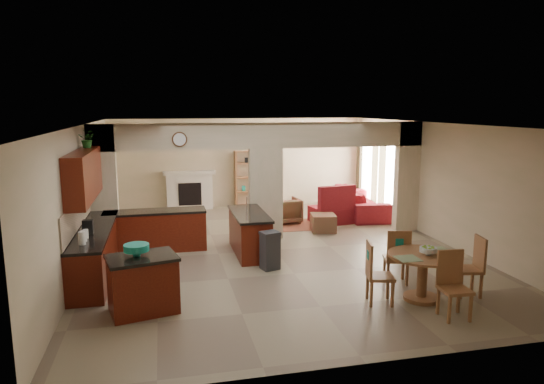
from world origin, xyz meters
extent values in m
plane|color=#82755A|center=(0.00, 0.00, 0.00)|extent=(10.00, 10.00, 0.00)
plane|color=white|center=(0.00, 0.00, 2.80)|extent=(10.00, 10.00, 0.00)
plane|color=beige|center=(0.00, 5.00, 1.40)|extent=(8.00, 0.00, 8.00)
plane|color=beige|center=(0.00, -5.00, 1.40)|extent=(8.00, 0.00, 8.00)
plane|color=beige|center=(-4.00, 0.00, 1.40)|extent=(0.00, 10.00, 10.00)
plane|color=beige|center=(4.00, 0.00, 1.40)|extent=(0.00, 10.00, 10.00)
cube|color=beige|center=(-3.70, 1.00, 1.40)|extent=(0.60, 0.25, 2.80)
cube|color=beige|center=(0.00, 1.00, 1.10)|extent=(0.80, 0.25, 2.20)
cube|color=beige|center=(3.70, 1.00, 1.40)|extent=(0.60, 0.25, 2.80)
cube|color=beige|center=(0.00, 1.00, 2.50)|extent=(8.00, 0.25, 0.60)
cube|color=#420F07|center=(-3.70, -0.80, 0.43)|extent=(0.60, 3.20, 0.86)
cube|color=black|center=(-3.70, -0.80, 0.89)|extent=(0.62, 3.22, 0.05)
cube|color=tan|center=(-3.98, -0.80, 1.20)|extent=(0.02, 3.20, 0.55)
cube|color=#420F07|center=(-2.60, 0.57, 0.43)|extent=(2.20, 0.60, 0.86)
cube|color=black|center=(-2.60, 0.57, 0.89)|extent=(2.22, 0.62, 0.05)
cube|color=#420F07|center=(-3.82, -0.80, 1.92)|extent=(0.35, 2.40, 0.90)
cube|color=#420F07|center=(-0.60, -0.10, 0.43)|extent=(0.65, 1.80, 0.86)
cube|color=black|center=(-0.60, -0.10, 0.89)|extent=(0.70, 1.85, 0.05)
cube|color=silver|center=(-0.60, -0.95, 0.42)|extent=(0.58, 0.04, 0.70)
cylinder|color=#50311A|center=(-2.00, 0.85, 2.45)|extent=(0.34, 0.03, 0.34)
cube|color=brown|center=(1.20, 2.10, 0.01)|extent=(1.60, 1.30, 0.01)
cube|color=beige|center=(-1.60, 4.84, 0.55)|extent=(1.40, 0.28, 1.10)
cube|color=black|center=(-1.60, 4.70, 0.50)|extent=(0.70, 0.04, 0.70)
cube|color=beige|center=(-1.60, 4.82, 1.15)|extent=(1.60, 0.35, 0.10)
cube|color=brown|center=(0.35, 4.82, 0.90)|extent=(1.00, 0.32, 1.80)
cube|color=white|center=(3.97, 2.30, 1.20)|extent=(0.02, 0.90, 1.90)
cube|color=white|center=(3.97, 4.00, 1.20)|extent=(0.02, 0.90, 1.90)
cube|color=white|center=(3.97, 3.15, 1.05)|extent=(0.02, 0.70, 2.10)
cube|color=#46251C|center=(3.93, 1.70, 1.20)|extent=(0.10, 0.28, 2.30)
cube|color=#46251C|center=(3.93, 2.90, 1.20)|extent=(0.10, 0.28, 2.30)
cube|color=#46251C|center=(3.93, 3.40, 1.20)|extent=(0.10, 0.28, 2.30)
cube|color=#46251C|center=(3.93, 4.60, 1.20)|extent=(0.10, 0.28, 2.30)
cylinder|color=white|center=(1.50, 3.00, 2.56)|extent=(1.00, 1.00, 0.10)
cube|color=#420F07|center=(-2.77, -2.76, 0.43)|extent=(1.13, 0.90, 0.85)
cube|color=black|center=(-2.77, -2.76, 0.88)|extent=(1.19, 0.96, 0.05)
cylinder|color=#138773|center=(-2.84, -2.71, 1.00)|extent=(0.39, 0.39, 0.18)
cube|color=#2B2B2D|center=(-0.39, -1.23, 0.35)|extent=(0.40, 0.36, 0.70)
cylinder|color=brown|center=(1.73, -3.29, 0.77)|extent=(1.15, 1.15, 0.04)
cylinder|color=brown|center=(1.73, -3.29, 0.39)|extent=(0.17, 0.17, 0.75)
cylinder|color=brown|center=(1.73, -3.29, 0.03)|extent=(0.59, 0.59, 0.06)
cylinder|color=#69A122|center=(1.78, -3.35, 0.86)|extent=(0.28, 0.28, 0.15)
imported|color=maroon|center=(3.30, 2.95, 0.39)|extent=(2.78, 1.32, 0.79)
cube|color=maroon|center=(2.14, 2.21, 0.22)|extent=(1.22, 1.06, 0.43)
imported|color=maroon|center=(0.87, 2.43, 0.35)|extent=(0.83, 0.85, 0.69)
cube|color=maroon|center=(1.58, 1.33, 0.22)|extent=(0.70, 0.70, 0.44)
imported|color=#184412|center=(-3.82, -0.04, 2.55)|extent=(0.36, 0.32, 0.35)
cube|color=brown|center=(1.68, -2.47, 0.45)|extent=(0.52, 0.52, 0.05)
cube|color=brown|center=(1.89, -2.35, 0.22)|extent=(0.04, 0.04, 0.44)
cube|color=brown|center=(1.56, -2.26, 0.22)|extent=(0.04, 0.04, 0.44)
cube|color=brown|center=(1.80, -2.68, 0.22)|extent=(0.04, 0.04, 0.44)
cube|color=brown|center=(1.47, -2.59, 0.22)|extent=(0.04, 0.04, 0.44)
cube|color=brown|center=(1.63, -2.65, 0.75)|extent=(0.42, 0.15, 0.55)
cube|color=#138773|center=(1.62, -2.68, 0.82)|extent=(0.14, 0.05, 0.14)
cube|color=brown|center=(2.59, -3.28, 0.45)|extent=(0.49, 0.49, 0.05)
cube|color=brown|center=(2.46, -3.08, 0.22)|extent=(0.04, 0.04, 0.44)
cube|color=brown|center=(2.39, -3.41, 0.22)|extent=(0.04, 0.04, 0.44)
cube|color=brown|center=(2.79, -3.14, 0.22)|extent=(0.04, 0.04, 0.44)
cube|color=brown|center=(2.72, -3.48, 0.22)|extent=(0.04, 0.04, 0.44)
cube|color=brown|center=(2.78, -3.31, 0.75)|extent=(0.12, 0.42, 0.55)
cube|color=#138773|center=(2.80, -3.32, 0.82)|extent=(0.04, 0.14, 0.14)
cube|color=brown|center=(1.84, -4.05, 0.45)|extent=(0.45, 0.45, 0.05)
cube|color=brown|center=(1.66, -4.21, 0.22)|extent=(0.04, 0.04, 0.44)
cube|color=brown|center=(2.00, -4.23, 0.22)|extent=(0.04, 0.04, 0.44)
cube|color=brown|center=(1.68, -3.87, 0.22)|extent=(0.04, 0.04, 0.44)
cube|color=brown|center=(2.02, -3.89, 0.22)|extent=(0.04, 0.04, 0.44)
cube|color=brown|center=(1.85, -3.86, 0.75)|extent=(0.42, 0.07, 0.55)
cube|color=#138773|center=(1.86, -3.84, 0.82)|extent=(0.14, 0.02, 0.14)
cube|color=brown|center=(0.99, -3.27, 0.45)|extent=(0.51, 0.51, 0.05)
cube|color=brown|center=(1.12, -3.47, 0.22)|extent=(0.04, 0.04, 0.44)
cube|color=brown|center=(1.20, -3.14, 0.22)|extent=(0.04, 0.04, 0.44)
cube|color=brown|center=(0.79, -3.39, 0.22)|extent=(0.04, 0.04, 0.44)
cube|color=brown|center=(0.87, -3.06, 0.22)|extent=(0.04, 0.04, 0.44)
cube|color=brown|center=(0.81, -3.22, 0.75)|extent=(0.14, 0.42, 0.55)
cube|color=#138773|center=(0.78, -3.22, 0.82)|extent=(0.04, 0.14, 0.14)
camera|label=1|loc=(-2.40, -10.20, 3.19)|focal=32.00mm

